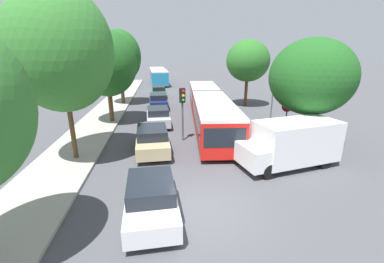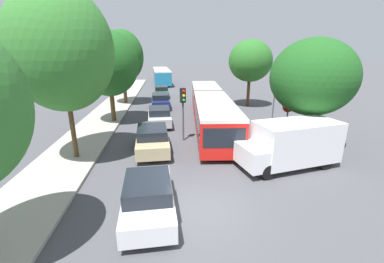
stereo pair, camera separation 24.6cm
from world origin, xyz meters
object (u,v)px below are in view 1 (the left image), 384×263
object	(u,v)px
queued_car_tan	(152,139)
no_entry_sign	(286,116)
articulated_bus	(209,106)
tree_left_mid	(60,50)
direction_sign_post	(273,92)
queued_car_green	(159,92)
tree_left_far	(108,65)
queued_car_navy	(158,101)
tree_right_near	(312,77)
queued_car_silver	(158,116)
white_van	(292,143)
tree_right_mid	(248,62)
queued_car_white	(151,197)
city_bus_rear	(158,75)
traffic_light	(182,103)
tree_left_distant	(120,57)

from	to	relation	value
queued_car_tan	no_entry_sign	distance (m)	8.07
articulated_bus	no_entry_sign	xyz separation A→B (m)	(3.71, -5.59, 0.50)
tree_left_mid	direction_sign_post	bearing A→B (deg)	22.39
queued_car_green	tree_left_far	world-z (taller)	tree_left_far
queued_car_navy	articulated_bus	bearing A→B (deg)	-149.83
tree_left_mid	tree_right_near	world-z (taller)	tree_left_mid
queued_car_silver	white_van	distance (m)	10.63
white_van	tree_right_mid	world-z (taller)	tree_right_mid
queued_car_white	queued_car_tan	bearing A→B (deg)	-1.81
articulated_bus	white_van	bearing A→B (deg)	22.33
queued_car_tan	tree_right_near	size ratio (longest dim) A/B	0.68
queued_car_white	queued_car_green	size ratio (longest dim) A/B	1.04
city_bus_rear	queued_car_navy	xyz separation A→B (m)	(0.13, -19.57, -0.71)
tree_left_far	tree_right_near	size ratio (longest dim) A/B	1.13
tree_left_far	white_van	bearing A→B (deg)	-41.90
white_van	traffic_light	bearing A→B (deg)	-53.67
tree_right_near	tree_right_mid	bearing A→B (deg)	88.84
queued_car_green	tree_left_far	bearing A→B (deg)	159.28
no_entry_sign	tree_left_far	world-z (taller)	tree_left_far
queued_car_white	no_entry_sign	size ratio (longest dim) A/B	1.46
tree_left_far	tree_right_mid	world-z (taller)	tree_left_far
queued_car_white	white_van	bearing A→B (deg)	-67.43
tree_right_mid	queued_car_tan	bearing A→B (deg)	-128.83
queued_car_green	direction_sign_post	distance (m)	16.05
city_bus_rear	tree_left_far	bearing A→B (deg)	168.28
tree_right_near	queued_car_green	bearing A→B (deg)	116.03
queued_car_silver	tree_right_near	world-z (taller)	tree_right_near
no_entry_sign	tree_left_mid	bearing A→B (deg)	-86.33
city_bus_rear	tree_left_mid	xyz separation A→B (m)	(-4.16, -32.10, 4.20)
tree_right_mid	tree_right_near	bearing A→B (deg)	-91.16
traffic_light	tree_left_far	world-z (taller)	tree_left_far
queued_car_white	tree_right_mid	xyz separation A→B (m)	(9.21, 17.66, 3.76)
no_entry_sign	tree_left_mid	distance (m)	12.64
tree_right_near	queued_car_navy	bearing A→B (deg)	126.48
tree_left_mid	tree_right_near	bearing A→B (deg)	2.30
white_van	tree_right_near	world-z (taller)	tree_right_near
queued_car_tan	white_van	bearing A→B (deg)	-114.54
queued_car_green	white_van	world-z (taller)	white_van
queued_car_tan	queued_car_silver	size ratio (longest dim) A/B	1.06
tree_left_far	tree_left_distant	xyz separation A→B (m)	(-0.19, 7.52, 0.46)
articulated_bus	city_bus_rear	world-z (taller)	city_bus_rear
queued_car_white	queued_car_green	world-z (taller)	queued_car_white
queued_car_silver	queued_car_navy	world-z (taller)	queued_car_navy
city_bus_rear	white_van	size ratio (longest dim) A/B	2.19
articulated_bus	queued_car_silver	distance (m)	4.07
city_bus_rear	no_entry_sign	size ratio (longest dim) A/B	4.12
tree_left_far	tree_right_mid	xyz separation A→B (m)	(12.71, 5.06, -0.04)
queued_car_green	tree_left_far	size ratio (longest dim) A/B	0.56
queued_car_white	white_van	size ratio (longest dim) A/B	0.78
queued_car_white	queued_car_silver	world-z (taller)	queued_car_white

